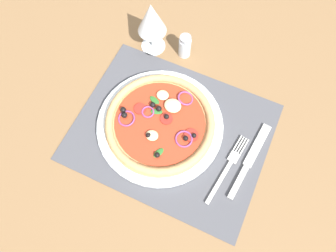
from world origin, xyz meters
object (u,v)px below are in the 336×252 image
at_px(pizza, 160,122).
at_px(plate, 160,125).
at_px(fork, 229,166).
at_px(knife, 250,159).
at_px(wine_glass, 152,20).
at_px(pepper_shaker, 185,46).

bearing_deg(pizza, plate, -82.39).
height_order(plate, fork, plate).
xyz_separation_m(pizza, fork, (0.18, -0.02, -0.02)).
bearing_deg(plate, knife, 2.34).
bearing_deg(fork, pizza, 90.40).
relative_size(fork, wine_glass, 1.21).
bearing_deg(pizza, wine_glass, 119.81).
bearing_deg(pepper_shaker, fork, -48.40).
distance_m(wine_glass, pepper_shaker, 0.11).
bearing_deg(pepper_shaker, plate, -81.64).
distance_m(pizza, fork, 0.19).
relative_size(plate, wine_glass, 2.00).
bearing_deg(knife, pizza, 98.65).
bearing_deg(wine_glass, plate, -60.25).
height_order(knife, pepper_shaker, pepper_shaker).
xyz_separation_m(plate, pepper_shaker, (-0.03, 0.22, 0.02)).
xyz_separation_m(pizza, knife, (0.22, 0.01, -0.02)).
bearing_deg(fork, wine_glass, 60.67).
bearing_deg(knife, plate, 98.80).
bearing_deg(knife, fork, 137.08).
distance_m(pizza, knife, 0.22).
xyz_separation_m(plate, fork, (0.18, -0.02, -0.00)).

